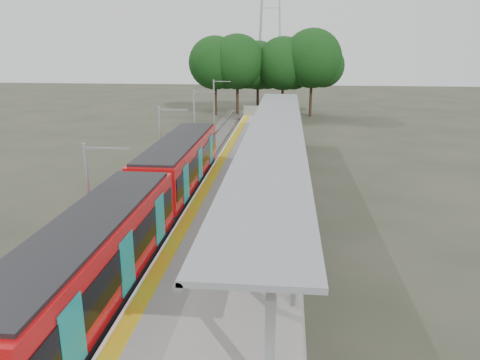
{
  "coord_description": "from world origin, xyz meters",
  "views": [
    {
      "loc": [
        2.25,
        -11.68,
        9.49
      ],
      "look_at": [
        -0.19,
        12.66,
        2.3
      ],
      "focal_mm": 35.0,
      "sensor_mm": 36.0,
      "label": 1
    }
  ],
  "objects_px": {
    "info_pillar_near": "(249,228)",
    "info_pillar_far": "(279,160)",
    "bench_mid": "(274,178)",
    "bench_far": "(289,138)",
    "litter_bin": "(267,164)",
    "bench_near": "(289,208)",
    "train": "(148,199)"
  },
  "relations": [
    {
      "from": "info_pillar_near",
      "to": "info_pillar_far",
      "type": "relative_size",
      "value": 1.18
    },
    {
      "from": "bench_mid",
      "to": "bench_far",
      "type": "distance_m",
      "value": 12.83
    },
    {
      "from": "bench_far",
      "to": "info_pillar_near",
      "type": "distance_m",
      "value": 21.43
    },
    {
      "from": "bench_far",
      "to": "litter_bin",
      "type": "distance_m",
      "value": 8.97
    },
    {
      "from": "bench_near",
      "to": "litter_bin",
      "type": "xyz_separation_m",
      "value": [
        -1.46,
        9.27,
        -0.1
      ]
    },
    {
      "from": "bench_near",
      "to": "info_pillar_near",
      "type": "height_order",
      "value": "info_pillar_near"
    },
    {
      "from": "train",
      "to": "info_pillar_far",
      "type": "xyz_separation_m",
      "value": [
        6.29,
        10.26,
        -0.37
      ]
    },
    {
      "from": "bench_far",
      "to": "info_pillar_near",
      "type": "bearing_deg",
      "value": -104.12
    },
    {
      "from": "train",
      "to": "bench_far",
      "type": "distance_m",
      "value": 19.99
    },
    {
      "from": "train",
      "to": "bench_far",
      "type": "height_order",
      "value": "train"
    },
    {
      "from": "bench_mid",
      "to": "info_pillar_far",
      "type": "distance_m",
      "value": 4.33
    },
    {
      "from": "train",
      "to": "litter_bin",
      "type": "bearing_deg",
      "value": 60.82
    },
    {
      "from": "bench_near",
      "to": "info_pillar_far",
      "type": "relative_size",
      "value": 1.11
    },
    {
      "from": "bench_mid",
      "to": "bench_far",
      "type": "bearing_deg",
      "value": 77.33
    },
    {
      "from": "bench_near",
      "to": "bench_mid",
      "type": "distance_m",
      "value": 5.38
    },
    {
      "from": "train",
      "to": "litter_bin",
      "type": "height_order",
      "value": "train"
    },
    {
      "from": "litter_bin",
      "to": "info_pillar_near",
      "type": "bearing_deg",
      "value": -91.26
    },
    {
      "from": "bench_mid",
      "to": "bench_far",
      "type": "relative_size",
      "value": 1.07
    },
    {
      "from": "bench_near",
      "to": "bench_far",
      "type": "xyz_separation_m",
      "value": [
        -0.01,
        18.12,
        -0.06
      ]
    },
    {
      "from": "litter_bin",
      "to": "info_pillar_far",
      "type": "bearing_deg",
      "value": 25.67
    },
    {
      "from": "train",
      "to": "bench_near",
      "type": "bearing_deg",
      "value": 5.06
    },
    {
      "from": "info_pillar_near",
      "to": "info_pillar_far",
      "type": "bearing_deg",
      "value": 105.77
    },
    {
      "from": "bench_far",
      "to": "litter_bin",
      "type": "bearing_deg",
      "value": -108.81
    },
    {
      "from": "bench_near",
      "to": "bench_mid",
      "type": "height_order",
      "value": "bench_near"
    },
    {
      "from": "bench_far",
      "to": "info_pillar_far",
      "type": "bearing_deg",
      "value": -104.06
    },
    {
      "from": "info_pillar_near",
      "to": "litter_bin",
      "type": "xyz_separation_m",
      "value": [
        0.28,
        12.51,
        -0.3
      ]
    },
    {
      "from": "bench_mid",
      "to": "bench_far",
      "type": "height_order",
      "value": "bench_mid"
    },
    {
      "from": "litter_bin",
      "to": "bench_far",
      "type": "bearing_deg",
      "value": 80.69
    },
    {
      "from": "train",
      "to": "litter_bin",
      "type": "xyz_separation_m",
      "value": [
        5.52,
        9.89,
        -0.56
      ]
    },
    {
      "from": "train",
      "to": "bench_mid",
      "type": "xyz_separation_m",
      "value": [
        6.11,
        5.93,
        -0.47
      ]
    },
    {
      "from": "bench_far",
      "to": "bench_near",
      "type": "bearing_deg",
      "value": -99.48
    },
    {
      "from": "train",
      "to": "bench_far",
      "type": "relative_size",
      "value": 17.71
    }
  ]
}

